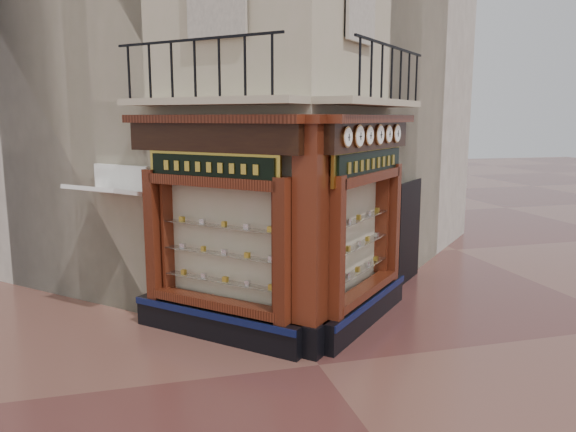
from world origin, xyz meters
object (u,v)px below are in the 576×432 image
object	(u,v)px
corner_pilaster	(310,241)
clock_b	(359,136)
clock_a	(347,137)
clock_c	(369,136)
clock_f	(397,134)
signboard_right	(370,163)
awning	(111,319)
clock_d	(379,135)
clock_e	(388,134)
signboard_left	(211,167)

from	to	relation	value
corner_pilaster	clock_b	bearing A→B (deg)	-24.68
clock_a	clock_c	bearing A→B (deg)	0.00
clock_b	clock_f	bearing A→B (deg)	0.00
clock_c	signboard_right	size ratio (longest dim) A/B	0.16
corner_pilaster	awning	distance (m)	4.64
clock_a	clock_d	world-z (taller)	clock_d
awning	corner_pilaster	bearing A→B (deg)	-173.18
clock_a	clock_b	size ratio (longest dim) A/B	0.87
clock_c	clock_e	world-z (taller)	same
clock_c	awning	distance (m)	6.16
clock_f	signboard_right	xyz separation A→B (m)	(-0.86, -0.70, -0.52)
clock_c	clock_e	size ratio (longest dim) A/B	1.00
corner_pilaster	clock_f	bearing A→B (deg)	-8.50
clock_e	clock_a	bearing A→B (deg)	-180.00
clock_c	signboard_left	bearing A→B (deg)	128.10
clock_f	signboard_right	size ratio (longest dim) A/B	0.16
clock_e	signboard_left	bearing A→B (deg)	141.02
corner_pilaster	signboard_right	distance (m)	2.12
corner_pilaster	clock_d	xyz separation A→B (m)	(1.65, 1.05, 1.67)
corner_pilaster	clock_b	distance (m)	1.96
clock_d	signboard_right	world-z (taller)	clock_d
clock_e	awning	size ratio (longest dim) A/B	0.25
corner_pilaster	clock_c	size ratio (longest dim) A/B	11.26
clock_c	signboard_left	xyz separation A→B (m)	(-2.75, 0.33, -0.52)
corner_pilaster	clock_d	world-z (taller)	corner_pilaster
corner_pilaster	clock_b	xyz separation A→B (m)	(0.96, 0.36, 1.67)
clock_e	clock_f	size ratio (longest dim) A/B	0.95
clock_b	clock_e	xyz separation A→B (m)	(1.02, 1.02, 0.00)
awning	signboard_right	bearing A→B (deg)	-153.41
clock_b	awning	bearing A→B (deg)	107.24
clock_c	clock_f	world-z (taller)	clock_f
clock_d	clock_c	bearing A→B (deg)	-180.00
clock_b	clock_c	size ratio (longest dim) A/B	1.12
corner_pilaster	signboard_left	size ratio (longest dim) A/B	2.00
clock_c	clock_d	bearing A→B (deg)	0.00
clock_a	clock_f	world-z (taller)	clock_f
corner_pilaster	awning	xyz separation A→B (m)	(-3.31, 2.60, -1.95)
clock_e	awning	xyz separation A→B (m)	(-5.29, 1.22, -3.62)
corner_pilaster	clock_d	bearing A→B (deg)	-12.63
clock_e	corner_pilaster	bearing A→B (deg)	169.80
corner_pilaster	clock_e	world-z (taller)	corner_pilaster
signboard_left	signboard_right	distance (m)	2.92
clock_d	awning	world-z (taller)	clock_d
clock_a	signboard_left	xyz separation A→B (m)	(-2.07, 1.01, -0.52)
clock_a	clock_d	bearing A→B (deg)	0.00
clock_d	clock_a	bearing A→B (deg)	-180.00
clock_e	clock_f	world-z (taller)	clock_f
signboard_left	clock_e	bearing A→B (deg)	-128.98
clock_c	signboard_right	world-z (taller)	clock_c
signboard_left	clock_a	bearing A→B (deg)	-160.87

